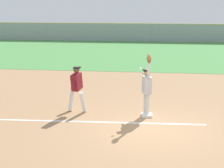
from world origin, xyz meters
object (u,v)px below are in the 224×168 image
fielder (147,86)px  parked_car_green (94,31)px  first_base (147,115)px  runner (77,86)px  parked_car_red (37,30)px  parked_car_silver (208,32)px  baseball (141,69)px  parked_car_tan (151,32)px

fielder → parked_car_green: bearing=-91.1°
first_base → runner: runner is taller
runner → parked_car_red: size_ratio=0.38×
fielder → parked_car_silver: (6.11, 25.96, -0.45)m
first_base → baseball: baseball is taller
parked_car_tan → first_base: bearing=-88.6°
parked_car_green → parked_car_silver: size_ratio=1.03×
first_base → fielder: size_ratio=0.17×
parked_car_red → fielder: bearing=-69.1°
parked_car_red → parked_car_tan: bearing=-6.5°
runner → parked_car_green: 25.87m
parked_car_silver → baseball: bearing=-102.2°
parked_car_green → parked_car_silver: same height
parked_car_green → parked_car_red: bearing=170.2°
parked_car_red → baseball: bearing=-69.7°
baseball → parked_car_silver: baseball is taller
runner → baseball: bearing=4.6°
parked_car_green → parked_car_tan: bearing=-4.2°
parked_car_silver → parked_car_green: bearing=-178.0°
baseball → parked_car_tan: size_ratio=0.02×
fielder → parked_car_tan: (0.06, 25.99, -0.45)m
baseball → parked_car_silver: bearing=76.4°
parked_car_tan → fielder: bearing=-88.7°
first_base → parked_car_red: bearing=116.0°
parked_car_silver → parked_car_red: bearing=-179.7°
parked_car_green → parked_car_tan: 6.21m
first_base → parked_car_silver: 26.68m
runner → baseball: 2.50m
fielder → baseball: 0.72m
runner → baseball: (2.34, -0.41, 0.77)m
fielder → baseball: bearing=27.4°
runner → parked_car_red: bearing=125.8°
runner → parked_car_tan: bearing=98.6°
parked_car_red → parked_car_tan: size_ratio=1.02×
baseball → parked_car_tan: baseball is taller
first_base → parked_car_silver: parked_car_silver is taller
runner → parked_car_green: runner is taller
first_base → fielder: bearing=148.1°
parked_car_tan → parked_car_silver: bearing=1.2°
fielder → parked_car_silver: 26.67m
fielder → parked_car_tan: bearing=-104.6°
baseball → fielder: bearing=41.9°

